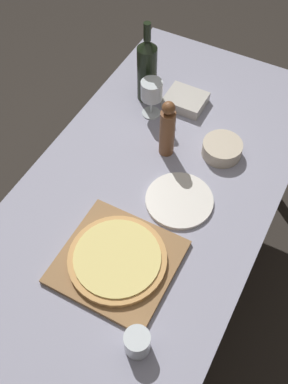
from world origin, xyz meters
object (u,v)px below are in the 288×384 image
at_px(wine_bottle, 147,69).
at_px(small_bowl, 222,149).
at_px(wine_glass, 152,91).
at_px(pepper_mill, 167,130).
at_px(pizza, 117,259).

height_order(wine_bottle, small_bowl, wine_bottle).
bearing_deg(wine_glass, wine_bottle, 127.95).
relative_size(wine_bottle, pepper_mill, 1.41).
height_order(pizza, wine_bottle, wine_bottle).
height_order(pizza, small_bowl, small_bowl).
bearing_deg(pepper_mill, wine_glass, 132.92).
height_order(wine_bottle, wine_glass, wine_bottle).
xyz_separation_m(wine_bottle, pepper_mill, (0.20, -0.23, -0.03)).
relative_size(pizza, pepper_mill, 1.27).
bearing_deg(wine_bottle, pepper_mill, -48.68).
bearing_deg(wine_glass, pizza, -71.60).
distance_m(wine_bottle, wine_glass, 0.10).
bearing_deg(small_bowl, wine_glass, 168.49).
distance_m(pizza, pepper_mill, 0.50).
xyz_separation_m(wine_glass, small_bowl, (0.33, -0.07, -0.09)).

